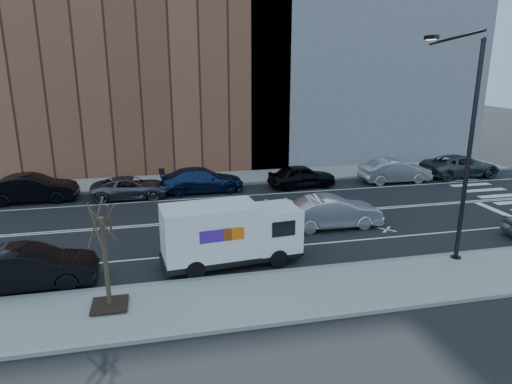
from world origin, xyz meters
name	(u,v)px	position (x,y,z in m)	size (l,w,h in m)	color
ground	(257,217)	(0.00, 0.00, 0.00)	(120.00, 120.00, 0.00)	black
sidewalk_near	(310,292)	(0.00, -8.80, 0.07)	(44.00, 3.60, 0.15)	gray
sidewalk_far	(230,178)	(0.00, 8.80, 0.07)	(44.00, 3.60, 0.15)	gray
curb_near	(295,271)	(0.00, -7.00, 0.08)	(44.00, 0.25, 0.17)	gray
curb_far	(234,184)	(0.00, 7.00, 0.08)	(44.00, 0.25, 0.17)	gray
crosswalk	(508,199)	(16.00, 0.00, 0.00)	(3.00, 14.00, 0.01)	white
road_markings	(257,217)	(0.00, 0.00, 0.00)	(40.00, 8.60, 0.01)	white
bldg_brick	(110,24)	(-8.00, 15.60, 11.00)	(26.00, 10.00, 22.00)	brown
bldg_concrete	(354,3)	(12.00, 15.60, 13.00)	(20.00, 10.00, 26.00)	slate
streetlight	(463,141)	(7.00, -6.91, 5.08)	(0.44, 4.02, 9.34)	black
street_tree	(107,272)	(-7.00, -8.40, 1.45)	(1.20, 1.20, 3.75)	black
fedex_van	(230,233)	(-2.39, -5.60, 1.38)	(5.91, 2.52, 2.63)	black
far_parked_b	(33,188)	(-12.51, 5.83, 0.84)	(1.78, 5.10, 1.68)	black
far_parked_c	(131,188)	(-6.79, 5.41, 0.66)	(2.19, 4.76, 1.32)	#505258
far_parked_d	(202,180)	(-2.33, 5.88, 0.78)	(2.20, 5.41, 1.57)	#16254E
far_parked_e	(302,176)	(4.38, 5.49, 0.78)	(1.83, 4.56, 1.55)	black
far_parked_f	(395,171)	(11.20, 5.34, 0.81)	(1.72, 4.93, 1.63)	#A3A4A8
far_parked_g	(460,166)	(16.79, 5.85, 0.79)	(2.63, 5.71, 1.59)	#414448
driving_sedan	(333,212)	(3.45, -2.33, 0.81)	(1.72, 4.93, 1.62)	silver
near_parked_rear_a	(29,268)	(-10.02, -6.03, 0.80)	(1.69, 4.86, 1.60)	black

